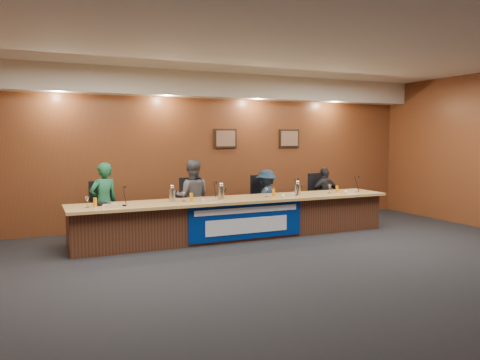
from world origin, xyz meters
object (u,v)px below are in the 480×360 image
object	(u,v)px
office_chair_d	(322,200)
carafe_left	(172,195)
panelist_d	(325,195)
office_chair_b	(191,209)
carafe_mid	(221,192)
office_chair_a	(103,215)
panelist_c	(266,199)
banner	(247,221)
panelist_a	(104,202)
dais_body	(238,219)
panelist_b	(192,197)
carafe_right	(297,189)
office_chair_c	(264,204)
speakerphone	(102,204)

from	to	relation	value
office_chair_d	carafe_left	bearing A→B (deg)	179.52
office_chair_d	panelist_d	bearing A→B (deg)	-102.18
office_chair_b	carafe_left	bearing A→B (deg)	-112.88
office_chair_d	carafe_mid	distance (m)	2.88
office_chair_a	office_chair_d	size ratio (longest dim) A/B	1.00
panelist_c	office_chair_b	world-z (taller)	panelist_c
banner	panelist_a	distance (m)	2.59
banner	panelist_d	bearing A→B (deg)	24.11
dais_body	carafe_mid	world-z (taller)	carafe_mid
panelist_b	office_chair_b	bearing A→B (deg)	-70.60
panelist_d	office_chair_a	bearing A→B (deg)	1.07
carafe_right	carafe_mid	bearing A→B (deg)	-179.37
dais_body	panelist_c	world-z (taller)	panelist_c
office_chair_a	office_chair_c	size ratio (longest dim) A/B	1.00
carafe_mid	office_chair_d	bearing A→B (deg)	16.28
banner	carafe_mid	size ratio (longest dim) A/B	8.85
panelist_b	panelist_d	size ratio (longest dim) A/B	1.19
office_chair_d	carafe_left	xyz separation A→B (m)	(-3.65, -0.76, 0.39)
panelist_a	panelist_c	distance (m)	3.27
dais_body	speakerphone	distance (m)	2.49
panelist_d	office_chair_a	xyz separation A→B (m)	(-4.72, 0.10, -0.13)
panelist_d	office_chair_b	bearing A→B (deg)	0.42
panelist_d	carafe_left	size ratio (longest dim) A/B	4.93
office_chair_d	carafe_left	world-z (taller)	carafe_left
speakerphone	office_chair_d	bearing A→B (deg)	8.55
panelist_b	carafe_left	world-z (taller)	panelist_b
panelist_b	carafe_mid	size ratio (longest dim) A/B	5.82
dais_body	speakerphone	size ratio (longest dim) A/B	18.75
panelist_a	office_chair_a	xyz separation A→B (m)	(0.00, 0.10, -0.23)
panelist_a	speakerphone	bearing A→B (deg)	60.78
panelist_b	dais_body	bearing A→B (deg)	155.45
carafe_right	carafe_left	bearing A→B (deg)	179.38
dais_body	speakerphone	bearing A→B (deg)	179.40
banner	panelist_b	world-z (taller)	panelist_b
banner	carafe_mid	world-z (taller)	carafe_mid
carafe_left	office_chair_c	bearing A→B (deg)	18.95
dais_body	office_chair_c	distance (m)	1.21
office_chair_c	panelist_c	bearing A→B (deg)	-89.51
office_chair_c	carafe_mid	bearing A→B (deg)	-147.75
speakerphone	panelist_a	bearing A→B (deg)	78.98
panelist_b	office_chair_a	world-z (taller)	panelist_b
office_chair_b	office_chair_d	bearing A→B (deg)	14.78
office_chair_b	speakerphone	world-z (taller)	speakerphone
banner	office_chair_d	xyz separation A→B (m)	(2.39, 1.17, 0.10)
carafe_left	carafe_mid	xyz separation A→B (m)	(0.91, -0.05, 0.00)
panelist_d	panelist_a	bearing A→B (deg)	2.29
panelist_c	speakerphone	distance (m)	3.46
speakerphone	dais_body	bearing A→B (deg)	-0.60
panelist_d	office_chair_d	size ratio (longest dim) A/B	2.53
panelist_d	panelist_b	bearing A→B (deg)	2.29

